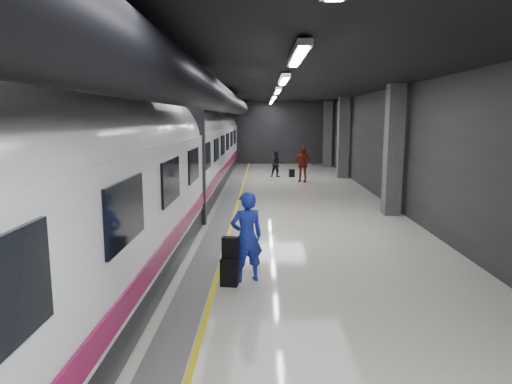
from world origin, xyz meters
TOP-DOWN VIEW (x-y plane):
  - ground at (0.00, 0.00)m, footprint 40.00×40.00m
  - platform_hall at (-0.29, 0.96)m, footprint 10.02×40.02m
  - train at (-3.25, -0.00)m, footprint 3.05×38.00m
  - traveler_main at (-0.31, -4.71)m, footprint 0.80×0.65m
  - suitcase_main at (-0.65, -5.00)m, footprint 0.38×0.27m
  - shoulder_bag at (-0.63, -4.96)m, footprint 0.35×0.24m
  - traveler_far_a at (0.86, 12.12)m, footprint 0.86×0.74m
  - traveler_far_b at (2.15, 10.28)m, footprint 1.18×0.71m
  - suitcase_far at (1.72, 12.19)m, footprint 0.34×0.25m

SIDE VIEW (x-z plane):
  - ground at x=0.00m, z-range 0.00..0.00m
  - suitcase_far at x=1.72m, z-range 0.00..0.45m
  - suitcase_main at x=-0.65m, z-range 0.00..0.57m
  - traveler_far_a at x=0.86m, z-range 0.00..1.53m
  - shoulder_bag at x=-0.63m, z-range 0.57..1.00m
  - traveler_main at x=-0.31m, z-range 0.00..1.89m
  - traveler_far_b at x=2.15m, z-range 0.00..1.89m
  - train at x=-3.25m, z-range 0.04..4.09m
  - platform_hall at x=-0.29m, z-range 1.28..5.79m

